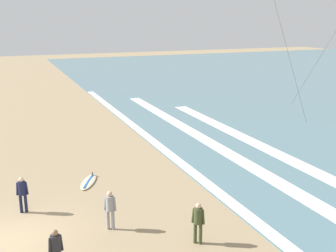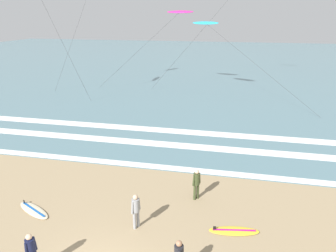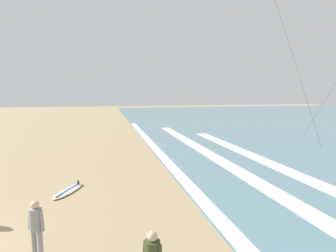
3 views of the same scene
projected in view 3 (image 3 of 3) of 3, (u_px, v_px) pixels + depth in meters
name	position (u px, v px, depth m)	size (l,w,h in m)	color
wave_foam_shoreline	(204.00, 202.00, 10.88)	(56.84, 0.62, 0.01)	white
wave_foam_mid_break	(297.00, 206.00, 10.57)	(47.95, 1.00, 0.01)	white
surfer_left_near	(36.00, 225.00, 7.10)	(0.32, 0.49, 1.60)	gray
surfboard_foreground_flat	(68.00, 191.00, 12.09)	(2.15, 1.46, 0.25)	beige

